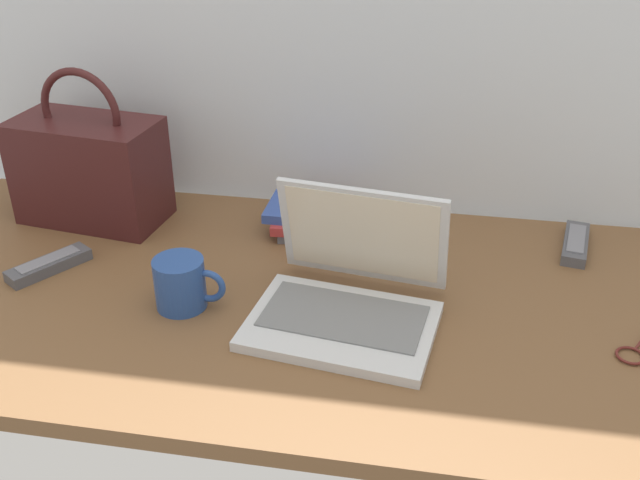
# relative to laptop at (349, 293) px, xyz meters

# --- Properties ---
(desk) EXTENTS (1.60, 0.76, 0.03)m
(desk) POSITION_rel_laptop_xyz_m (-0.11, 0.04, -0.06)
(desk) COLOR brown
(desk) RESTS_ON ground
(laptop) EXTENTS (0.34, 0.31, 0.21)m
(laptop) POSITION_rel_laptop_xyz_m (0.00, 0.00, 0.00)
(laptop) COLOR silver
(laptop) RESTS_ON desk
(coffee_mug) EXTENTS (0.13, 0.09, 0.09)m
(coffee_mug) POSITION_rel_laptop_xyz_m (-0.29, -0.02, 0.00)
(coffee_mug) COLOR #26478C
(coffee_mug) RESTS_ON desk
(remote_control_near) EXTENTS (0.07, 0.17, 0.02)m
(remote_control_near) POSITION_rel_laptop_xyz_m (0.42, 0.31, -0.03)
(remote_control_near) COLOR #4C4C51
(remote_control_near) RESTS_ON desk
(remote_control_far) EXTENTS (0.13, 0.16, 0.02)m
(remote_control_far) POSITION_rel_laptop_xyz_m (-0.58, 0.05, -0.03)
(remote_control_far) COLOR #4C4C51
(remote_control_far) RESTS_ON desk
(handbag) EXTENTS (0.32, 0.20, 0.33)m
(handbag) POSITION_rel_laptop_xyz_m (-0.59, 0.27, 0.07)
(handbag) COLOR #3F1919
(handbag) RESTS_ON desk
(book_stack) EXTENTS (0.21, 0.16, 0.06)m
(book_stack) POSITION_rel_laptop_xyz_m (-0.11, 0.30, -0.02)
(book_stack) COLOR #595960
(book_stack) RESTS_ON desk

